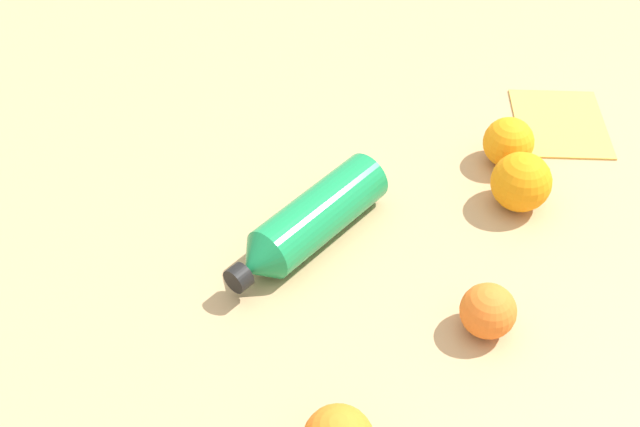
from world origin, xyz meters
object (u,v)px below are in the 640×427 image
orange_0 (488,311)px  orange_3 (508,142)px  orange_2 (521,182)px  water_bottle (309,222)px  folded_napkin (560,122)px

orange_0 → orange_3: orange_3 is taller
orange_0 → orange_2: 0.21m
water_bottle → orange_3: bearing=160.9°
orange_3 → orange_0: bearing=-123.9°
orange_2 → orange_3: orange_2 is taller
folded_napkin → orange_2: bearing=-138.9°
orange_0 → folded_napkin: (0.28, 0.29, -0.03)m
orange_0 → orange_2: orange_2 is taller
orange_3 → folded_napkin: bearing=21.9°
orange_0 → orange_2: bearing=50.5°
orange_3 → orange_2: bearing=-109.5°
water_bottle → orange_3: (0.30, 0.05, 0.00)m
water_bottle → orange_0: bearing=96.6°
orange_0 → folded_napkin: 0.41m
orange_2 → folded_napkin: (0.15, 0.13, -0.04)m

